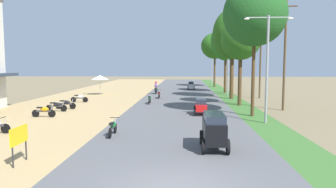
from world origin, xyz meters
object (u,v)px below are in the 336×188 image
object	(u,v)px
parked_motorbike_fifth	(80,98)
car_hatchback_silver	(191,85)
motorbike_ahead_third	(150,99)
median_tree_fourth	(226,41)
median_tree_second	(241,40)
streetlamp_mid	(228,62)
parked_motorbike_third	(57,106)
motorbike_ahead_fifth	(156,88)
median_tree_fifth	(215,46)
motorbike_ahead_fourth	(159,94)
parked_motorbike_second	(44,111)
car_van_black	(214,129)
utility_pole_far	(285,54)
car_hatchback_red	(201,106)
street_signboard	(19,138)
streetlamp_far	(212,60)
motorbike_ahead_second	(113,127)
median_tree_nearest	(255,14)
streetlamp_near	(267,61)
vendor_umbrella	(100,77)
utility_pole_near	(261,57)
parked_motorbike_fourth	(66,103)

from	to	relation	value
parked_motorbike_fifth	car_hatchback_silver	bearing A→B (deg)	54.85
motorbike_ahead_third	median_tree_fourth	bearing A→B (deg)	54.01
median_tree_second	streetlamp_mid	xyz separation A→B (m)	(0.16, 9.56, -1.97)
parked_motorbike_third	motorbike_ahead_third	size ratio (longest dim) A/B	1.00
car_hatchback_silver	motorbike_ahead_fifth	xyz separation A→B (m)	(-4.76, -7.33, 0.11)
median_tree_fifth	motorbike_ahead_fourth	xyz separation A→B (m)	(-8.07, -18.37, -6.48)
parked_motorbike_second	car_van_black	world-z (taller)	car_van_black
median_tree_second	utility_pole_far	xyz separation A→B (m)	(3.26, -2.74, -1.37)
car_hatchback_red	car_hatchback_silver	xyz separation A→B (m)	(-0.27, 24.05, 0.00)
street_signboard	motorbike_ahead_third	distance (m)	19.14
streetlamp_far	motorbike_ahead_fourth	xyz separation A→B (m)	(-8.34, -27.31, -4.20)
street_signboard	motorbike_ahead_second	xyz separation A→B (m)	(2.58, 4.95, -0.53)
motorbike_ahead_fifth	median_tree_fourth	bearing A→B (deg)	13.19
median_tree_nearest	car_hatchback_silver	xyz separation A→B (m)	(-4.14, 24.46, -6.90)
streetlamp_near	streetlamp_far	bearing A→B (deg)	90.00
median_tree_fourth	median_tree_fifth	xyz separation A→B (m)	(-0.41, 10.86, -0.02)
streetlamp_near	median_tree_nearest	bearing A→B (deg)	95.54
median_tree_fifth	car_hatchback_silver	xyz separation A→B (m)	(-4.14, -5.71, -6.31)
median_tree_fourth	parked_motorbike_third	bearing A→B (deg)	-132.18
car_hatchback_silver	motorbike_ahead_second	bearing A→B (deg)	-98.92
vendor_umbrella	utility_pole_far	world-z (taller)	utility_pole_far
parked_motorbike_third	parked_motorbike_fifth	world-z (taller)	same
utility_pole_near	utility_pole_far	world-z (taller)	utility_pole_far
parked_motorbike_fourth	utility_pole_far	bearing A→B (deg)	1.80
median_tree_second	motorbike_ahead_second	distance (m)	17.09
street_signboard	motorbike_ahead_fifth	bearing A→B (deg)	84.59
vendor_umbrella	utility_pole_near	bearing A→B (deg)	-6.61
utility_pole_near	car_van_black	size ratio (longest dim) A/B	3.84
street_signboard	parked_motorbike_fourth	bearing A→B (deg)	104.61
motorbike_ahead_second	motorbike_ahead_fifth	bearing A→B (deg)	89.58
car_hatchback_red	vendor_umbrella	bearing A→B (deg)	128.67
vendor_umbrella	motorbike_ahead_third	size ratio (longest dim) A/B	1.40
median_tree_fifth	streetlamp_near	world-z (taller)	median_tree_fifth
parked_motorbike_third	utility_pole_near	world-z (taller)	utility_pole_near
parked_motorbike_fourth	median_tree_fifth	size ratio (longest dim) A/B	0.20
median_tree_second	motorbike_ahead_fourth	xyz separation A→B (m)	(-8.17, 5.58, -5.66)
utility_pole_near	parked_motorbike_third	bearing A→B (deg)	-148.86
median_tree_fourth	motorbike_ahead_fourth	distance (m)	13.06
parked_motorbike_fourth	car_hatchback_silver	size ratio (longest dim) A/B	0.90
streetlamp_mid	motorbike_ahead_fourth	distance (m)	9.95
parked_motorbike_fifth	motorbike_ahead_fourth	xyz separation A→B (m)	(7.89, 4.11, 0.02)
parked_motorbike_third	parked_motorbike_fifth	size ratio (longest dim) A/B	1.00
parked_motorbike_third	median_tree_second	distance (m)	17.52
parked_motorbike_third	vendor_umbrella	distance (m)	14.11
car_hatchback_silver	motorbike_ahead_second	world-z (taller)	car_hatchback_silver
parked_motorbike_third	parked_motorbike_second	bearing A→B (deg)	-85.88
parked_motorbike_second	parked_motorbike_fourth	distance (m)	4.23
streetlamp_near	utility_pole_far	xyz separation A→B (m)	(3.10, 6.31, 0.67)
street_signboard	streetlamp_far	xyz separation A→B (m)	(11.93, 51.10, 3.66)
parked_motorbike_second	parked_motorbike_fifth	world-z (taller)	same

